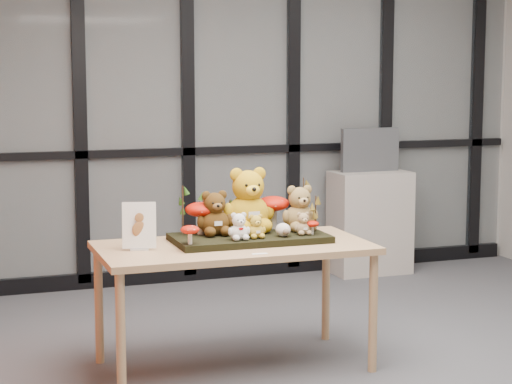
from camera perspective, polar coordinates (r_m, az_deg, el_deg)
name	(u,v)px	position (r m, az deg, el deg)	size (l,w,h in m)	color
floor	(379,366)	(5.49, 7.58, -10.58)	(5.00, 5.00, 0.00)	#4B4B50
room_shell	(384,74)	(5.21, 7.91, 7.23)	(5.00, 5.00, 5.00)	#B0ADA6
glass_partition	(242,104)	(7.50, -0.89, 5.42)	(4.90, 0.06, 2.78)	#2D383F
display_table	(234,256)	(5.27, -1.38, -3.95)	(1.54, 0.78, 0.72)	tan
diorama_tray	(250,238)	(5.34, -0.39, -2.85)	(0.88, 0.44, 0.04)	black
bear_pooh_yellow	(248,196)	(5.42, -0.50, -0.27)	(0.32, 0.29, 0.41)	#C59313
bear_brown_medium	(214,211)	(5.32, -2.58, -1.15)	(0.22, 0.19, 0.28)	#432A0D
bear_tan_back	(299,205)	(5.48, 2.69, -0.83)	(0.22, 0.20, 0.29)	olive
bear_small_yellow	(256,225)	(5.22, 0.00, -2.04)	(0.11, 0.10, 0.15)	gold
bear_white_bow	(239,225)	(5.17, -1.07, -2.03)	(0.13, 0.12, 0.17)	white
bear_beige_small	(303,222)	(5.34, 2.91, -1.87)	(0.11, 0.10, 0.15)	#9E7F53
plush_cream_hedgehog	(283,229)	(5.28, 1.68, -2.30)	(0.06, 0.06, 0.09)	white
mushroom_back_left	(201,217)	(5.35, -3.41, -1.52)	(0.18, 0.18, 0.20)	#A21105
mushroom_back_right	(273,211)	(5.52, 1.07, -1.16)	(0.19, 0.19, 0.22)	#A21105
mushroom_front_left	(190,234)	(5.06, -4.08, -2.58)	(0.10, 0.10, 0.11)	#A21105
mushroom_front_right	(312,227)	(5.35, 3.48, -2.16)	(0.08, 0.08, 0.09)	#A21105
sprig_green_far_left	(183,210)	(5.32, -4.52, -1.14)	(0.05, 0.05, 0.29)	#0F360C
sprig_green_mid_left	(203,213)	(5.40, -3.26, -1.27)	(0.05, 0.05, 0.23)	#0F360C
sprig_dry_far_right	(303,203)	(5.53, 2.94, -0.69)	(0.05, 0.05, 0.31)	brown
sprig_dry_mid_right	(316,214)	(5.44, 3.69, -1.34)	(0.05, 0.05, 0.21)	brown
sprig_green_centre	(230,215)	(5.46, -1.62, -1.45)	(0.05, 0.05, 0.18)	#0F360C
sign_holder	(139,228)	(5.11, -7.20, -2.23)	(0.19, 0.09, 0.26)	silver
label_card	(260,254)	(4.98, 0.22, -3.83)	(0.09, 0.03, 0.00)	white
cabinet	(370,222)	(7.80, 7.02, -1.86)	(0.64, 0.37, 0.85)	#AAA198
monitor	(370,150)	(7.74, 7.03, 2.59)	(0.51, 0.05, 0.36)	#494C51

